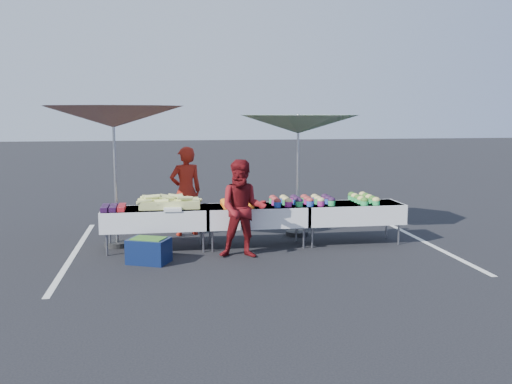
{
  "coord_description": "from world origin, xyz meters",
  "views": [
    {
      "loc": [
        -1.61,
        -10.04,
        2.43
      ],
      "look_at": [
        0.0,
        0.0,
        1.0
      ],
      "focal_mm": 40.0,
      "sensor_mm": 36.0,
      "label": 1
    }
  ],
  "objects": [
    {
      "name": "table_center",
      "position": [
        0.0,
        0.0,
        0.58
      ],
      "size": [
        1.86,
        0.81,
        0.75
      ],
      "color": "white",
      "rests_on": "ground"
    },
    {
      "name": "potato_cups",
      "position": [
        0.85,
        0.0,
        0.83
      ],
      "size": [
        1.14,
        0.58,
        0.16
      ],
      "color": "#264BB2",
      "rests_on": "table_right"
    },
    {
      "name": "ground",
      "position": [
        0.0,
        0.0,
        0.0
      ],
      "size": [
        80.0,
        80.0,
        0.0
      ],
      "primitive_type": "plane",
      "color": "black"
    },
    {
      "name": "bean_baskets",
      "position": [
        2.06,
        0.08,
        0.82
      ],
      "size": [
        0.36,
        0.86,
        0.15
      ],
      "color": "green",
      "rests_on": "table_right"
    },
    {
      "name": "vendor",
      "position": [
        -1.22,
        1.18,
        0.88
      ],
      "size": [
        0.73,
        0.57,
        1.76
      ],
      "primitive_type": "imported",
      "rotation": [
        0.0,
        0.0,
        3.4
      ],
      "color": "#A21F12",
      "rests_on": "ground"
    },
    {
      "name": "table_left",
      "position": [
        -1.8,
        0.0,
        0.58
      ],
      "size": [
        1.86,
        0.81,
        0.75
      ],
      "color": "white",
      "rests_on": "ground"
    },
    {
      "name": "customer",
      "position": [
        -0.34,
        -0.75,
        0.83
      ],
      "size": [
        0.89,
        0.74,
        1.65
      ],
      "primitive_type": "imported",
      "rotation": [
        0.0,
        0.0,
        -0.15
      ],
      "color": "maroon",
      "rests_on": "ground"
    },
    {
      "name": "carrot_bowls",
      "position": [
        -0.35,
        -0.01,
        0.8
      ],
      "size": [
        0.55,
        0.69,
        0.11
      ],
      "color": "#C75A16",
      "rests_on": "table_center"
    },
    {
      "name": "berry_punnets",
      "position": [
        -2.51,
        -0.06,
        0.79
      ],
      "size": [
        0.4,
        0.54,
        0.08
      ],
      "color": "black",
      "rests_on": "table_left"
    },
    {
      "name": "umbrella_left",
      "position": [
        -2.5,
        0.4,
        2.33
      ],
      "size": [
        2.81,
        2.81,
        2.57
      ],
      "rotation": [
        0.0,
        0.0,
        -0.13
      ],
      "color": "black",
      "rests_on": "ground"
    },
    {
      "name": "stripe_right",
      "position": [
        3.2,
        0.0,
        0.0
      ],
      "size": [
        0.1,
        5.0,
        0.0
      ],
      "primitive_type": "cube",
      "color": "silver",
      "rests_on": "ground"
    },
    {
      "name": "plastic_bags",
      "position": [
        -1.5,
        -0.3,
        0.78
      ],
      "size": [
        0.3,
        0.25,
        0.05
      ],
      "primitive_type": "cube",
      "color": "white",
      "rests_on": "table_left"
    },
    {
      "name": "umbrella_right",
      "position": [
        0.96,
        0.8,
        2.18
      ],
      "size": [
        3.04,
        3.04,
        2.4
      ],
      "rotation": [
        0.0,
        0.0,
        0.37
      ],
      "color": "black",
      "rests_on": "ground"
    },
    {
      "name": "storage_bin",
      "position": [
        -1.9,
        -0.87,
        0.21
      ],
      "size": [
        0.76,
        0.67,
        0.41
      ],
      "rotation": [
        0.0,
        0.0,
        -0.42
      ],
      "color": "#0C183D",
      "rests_on": "ground"
    },
    {
      "name": "corn_pile",
      "position": [
        -1.56,
        0.04,
        0.84
      ],
      "size": [
        1.16,
        0.57,
        0.26
      ],
      "color": "#C1C565",
      "rests_on": "table_left"
    },
    {
      "name": "table_right",
      "position": [
        1.8,
        0.0,
        0.58
      ],
      "size": [
        1.86,
        0.81,
        0.75
      ],
      "color": "white",
      "rests_on": "ground"
    },
    {
      "name": "stripe_left",
      "position": [
        -3.2,
        0.0,
        0.0
      ],
      "size": [
        0.1,
        5.0,
        0.0
      ],
      "primitive_type": "cube",
      "color": "silver",
      "rests_on": "ground"
    }
  ]
}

